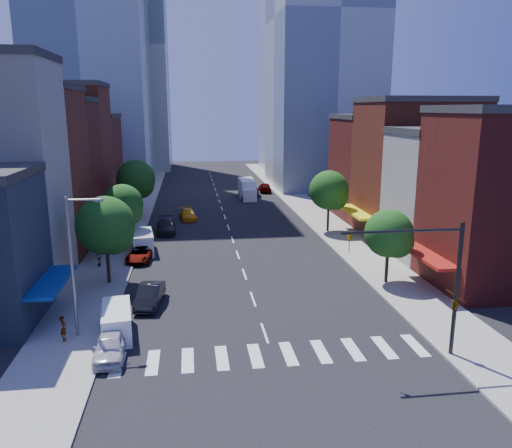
{
  "coord_description": "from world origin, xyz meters",
  "views": [
    {
      "loc": [
        -4.57,
        -29.84,
        14.34
      ],
      "look_at": [
        0.78,
        10.03,
        5.0
      ],
      "focal_mm": 35.0,
      "sensor_mm": 36.0,
      "label": 1
    }
  ],
  "objects": [
    {
      "name": "tree_left_mid",
      "position": [
        -11.35,
        21.92,
        4.53
      ],
      "size": [
        4.2,
        4.2,
        6.65
      ],
      "color": "black",
      "rests_on": "sidewalk_left"
    },
    {
      "name": "crosswalk",
      "position": [
        0.0,
        -3.0,
        0.01
      ],
      "size": [
        19.0,
        3.0,
        0.01
      ],
      "primitive_type": "cube",
      "color": "silver",
      "rests_on": "ground"
    },
    {
      "name": "bldg_left_2",
      "position": [
        -21.0,
        20.5,
        8.0
      ],
      "size": [
        12.0,
        9.0,
        16.0
      ],
      "primitive_type": "cube",
      "color": "maroon",
      "rests_on": "ground"
    },
    {
      "name": "pedestrian_near",
      "position": [
        -12.66,
        0.32,
        0.96
      ],
      "size": [
        0.52,
        0.67,
        1.62
      ],
      "primitive_type": "imported",
      "rotation": [
        0.0,
        0.0,
        1.81
      ],
      "color": "#999999",
      "rests_on": "sidewalk_left"
    },
    {
      "name": "cargo_van_near",
      "position": [
        -9.48,
        0.85,
        0.94
      ],
      "size": [
        2.35,
        4.63,
        1.89
      ],
      "rotation": [
        0.0,
        0.0,
        0.13
      ],
      "color": "white",
      "rests_on": "ground"
    },
    {
      "name": "parked_car_second",
      "position": [
        -7.77,
        5.85,
        0.77
      ],
      "size": [
        2.16,
        4.85,
        1.55
      ],
      "primitive_type": "imported",
      "rotation": [
        0.0,
        0.0,
        -0.11
      ],
      "color": "black",
      "rests_on": "ground"
    },
    {
      "name": "tree_left_near",
      "position": [
        -11.35,
        10.92,
        4.87
      ],
      "size": [
        4.8,
        4.8,
        7.3
      ],
      "color": "black",
      "rests_on": "sidewalk_left"
    },
    {
      "name": "bldg_right_0",
      "position": [
        21.0,
        6.5,
        7.0
      ],
      "size": [
        12.0,
        9.0,
        14.0
      ],
      "primitive_type": "cube",
      "color": "#591716",
      "rests_on": "ground"
    },
    {
      "name": "tree_right_near",
      "position": [
        11.65,
        7.92,
        4.19
      ],
      "size": [
        4.0,
        4.0,
        6.2
      ],
      "color": "black",
      "rests_on": "sidewalk_right"
    },
    {
      "name": "sidewalk_left",
      "position": [
        -12.5,
        40.0,
        0.07
      ],
      "size": [
        5.0,
        120.0,
        0.15
      ],
      "primitive_type": "cube",
      "color": "gray",
      "rests_on": "ground"
    },
    {
      "name": "traffic_car_oncoming",
      "position": [
        6.1,
        51.98,
        0.72
      ],
      "size": [
        2.07,
        4.52,
        1.44
      ],
      "primitive_type": "imported",
      "rotation": [
        0.0,
        0.0,
        3.01
      ],
      "color": "black",
      "rests_on": "ground"
    },
    {
      "name": "taxi",
      "position": [
        -4.95,
        35.22,
        0.68
      ],
      "size": [
        2.51,
        4.92,
        1.37
      ],
      "primitive_type": "imported",
      "rotation": [
        0.0,
        0.0,
        0.13
      ],
      "color": "orange",
      "rests_on": "ground"
    },
    {
      "name": "streetlight",
      "position": [
        -11.81,
        1.0,
        5.28
      ],
      "size": [
        2.25,
        0.25,
        9.0
      ],
      "color": "slate",
      "rests_on": "sidewalk_left"
    },
    {
      "name": "sidewalk_right",
      "position": [
        12.5,
        40.0,
        0.07
      ],
      "size": [
        5.0,
        120.0,
        0.15
      ],
      "primitive_type": "cube",
      "color": "gray",
      "rests_on": "ground"
    },
    {
      "name": "traffic_signal",
      "position": [
        9.94,
        -4.5,
        4.16
      ],
      "size": [
        7.24,
        2.24,
        8.0
      ],
      "color": "black",
      "rests_on": "sidewalk_right"
    },
    {
      "name": "tower_far_w",
      "position": [
        -18.0,
        95.0,
        28.0
      ],
      "size": [
        18.0,
        18.0,
        56.0
      ],
      "primitive_type": "cube",
      "color": "#9EA5AD",
      "rests_on": "ground"
    },
    {
      "name": "parked_car_third",
      "position": [
        -9.5,
        17.34,
        0.65
      ],
      "size": [
        2.73,
        4.92,
        1.3
      ],
      "primitive_type": "imported",
      "rotation": [
        0.0,
        0.0,
        -0.13
      ],
      "color": "#999999",
      "rests_on": "ground"
    },
    {
      "name": "tree_left_far",
      "position": [
        -11.35,
        35.92,
        5.2
      ],
      "size": [
        5.0,
        5.0,
        7.75
      ],
      "color": "black",
      "rests_on": "sidewalk_left"
    },
    {
      "name": "bldg_left_4",
      "position": [
        -21.0,
        37.5,
        8.5
      ],
      "size": [
        12.0,
        9.0,
        17.0
      ],
      "primitive_type": "cube",
      "color": "maroon",
      "rests_on": "ground"
    },
    {
      "name": "pedestrian_far",
      "position": [
        -13.19,
        15.6,
        1.04
      ],
      "size": [
        0.8,
        0.96,
        1.79
      ],
      "primitive_type": "imported",
      "rotation": [
        0.0,
        0.0,
        -1.41
      ],
      "color": "#999999",
      "rests_on": "sidewalk_left"
    },
    {
      "name": "ground",
      "position": [
        0.0,
        0.0,
        0.0
      ],
      "size": [
        220.0,
        220.0,
        0.0
      ],
      "primitive_type": "plane",
      "color": "black",
      "rests_on": "ground"
    },
    {
      "name": "tree_right_far",
      "position": [
        11.65,
        25.92,
        4.86
      ],
      "size": [
        4.6,
        4.6,
        7.2
      ],
      "color": "black",
      "rests_on": "sidewalk_right"
    },
    {
      "name": "parked_car_rear",
      "position": [
        -7.5,
        28.35,
        0.79
      ],
      "size": [
        2.4,
        5.52,
        1.58
      ],
      "primitive_type": "imported",
      "rotation": [
        0.0,
        0.0,
        0.03
      ],
      "color": "black",
      "rests_on": "ground"
    },
    {
      "name": "bldg_left_3",
      "position": [
        -21.0,
        29.0,
        7.5
      ],
      "size": [
        12.0,
        8.0,
        15.0
      ],
      "primitive_type": "cube",
      "color": "#591716",
      "rests_on": "ground"
    },
    {
      "name": "traffic_car_far",
      "position": [
        8.5,
        55.86,
        0.82
      ],
      "size": [
        2.25,
        4.95,
        1.65
      ],
      "primitive_type": "imported",
      "rotation": [
        0.0,
        0.0,
        3.08
      ],
      "color": "#999999",
      "rests_on": "ground"
    },
    {
      "name": "box_truck",
      "position": [
        4.67,
        49.82,
        1.46
      ],
      "size": [
        2.42,
        7.68,
        3.09
      ],
      "rotation": [
        0.0,
        0.0,
        0.0
      ],
      "color": "white",
      "rests_on": "ground"
    },
    {
      "name": "bldg_right_1",
      "position": [
        21.0,
        15.0,
        6.0
      ],
      "size": [
        12.0,
        8.0,
        12.0
      ],
      "primitive_type": "cube",
      "color": "beige",
      "rests_on": "ground"
    },
    {
      "name": "cargo_van_far",
      "position": [
        -9.48,
        20.27,
        1.04
      ],
      "size": [
        2.58,
        5.15,
        2.1
      ],
      "rotation": [
        0.0,
        0.0,
        0.13
      ],
      "color": "white",
      "rests_on": "ground"
    },
    {
      "name": "parked_car_front",
      "position": [
        -9.5,
        -2.0,
        0.75
      ],
      "size": [
        1.91,
        4.43,
        1.49
      ],
      "primitive_type": "imported",
      "rotation": [
        0.0,
        0.0,
        0.03
      ],
      "color": "silver",
      "rests_on": "ground"
    },
    {
      "name": "bldg_left_5",
      "position": [
        -21.0,
        47.0,
        6.5
      ],
      "size": [
        12.0,
        10.0,
        13.0
      ],
      "primitive_type": "cube",
      "color": "#591716",
      "rests_on": "ground"
    },
    {
      "name": "tower_ne",
      "position": [
        20.0,
        62.0,
        30.0
      ],
      "size": [
        18.0,
        20.0,
        60.0
      ],
      "primitive_type": "cube",
      "color": "#9EA5AD",
      "rests_on": "ground"
    },
    {
      "name": "bldg_right_2",
      "position": [
        21.0,
        24.0,
        7.5
      ],
      "size": [
        12.0,
        10.0,
        15.0
      ],
      "primitive_type": "cube",
      "color": "maroon",
      "rests_on": "ground"
    },
    {
      "name": "bldg_right_3",
      "position": [
        21.0,
        34.0,
        6.5
      ],
      "size": [
        12.0,
        10.0,
        13.0
      ],
      "primitive_type": "cube",
      "color": "#591716",
      "rests_on": "ground"
    }
  ]
}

